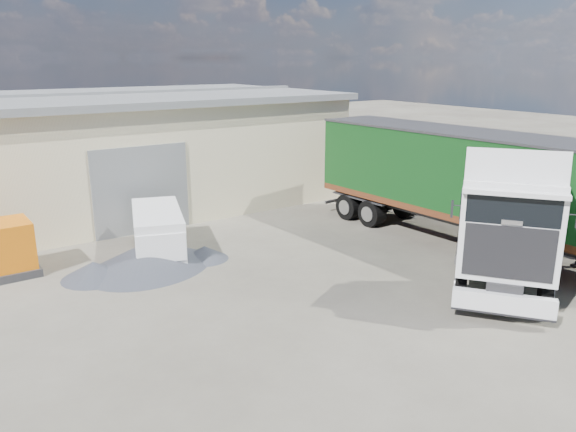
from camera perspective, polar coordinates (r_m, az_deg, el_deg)
ground at (r=16.73m, az=4.79°, el=-8.95°), size 120.00×120.00×0.00m
warehouse at (r=28.23m, az=-26.79°, el=5.28°), size 30.60×12.60×5.42m
brick_boundary_wall at (r=28.23m, az=15.23°, el=3.49°), size 0.35×26.00×2.50m
tractor_unit at (r=18.07m, az=21.28°, el=-1.46°), size 7.05×6.16×4.67m
box_trailer at (r=22.45m, az=17.29°, el=3.95°), size 3.43×13.23×4.36m
panel_van at (r=20.90m, az=-13.06°, el=-1.67°), size 2.89×4.41×1.67m
gravel_heap at (r=19.86m, az=-14.13°, el=-3.95°), size 6.30×5.92×0.96m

